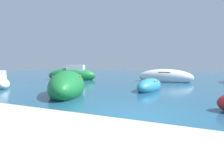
{
  "coord_description": "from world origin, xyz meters",
  "views": [
    {
      "loc": [
        1.71,
        -6.33,
        1.96
      ],
      "look_at": [
        -4.5,
        8.42,
        0.74
      ],
      "focal_mm": 28.0,
      "sensor_mm": 36.0,
      "label": 1
    }
  ],
  "objects_px": {
    "moored_boat_0": "(165,77)",
    "moored_boat_3": "(2,82)",
    "moored_boat_6": "(67,86)",
    "moored_boat_1": "(150,86)",
    "moored_boat_4": "(72,75)"
  },
  "relations": [
    {
      "from": "moored_boat_0",
      "to": "moored_boat_6",
      "type": "distance_m",
      "value": 11.62
    },
    {
      "from": "moored_boat_0",
      "to": "moored_boat_1",
      "type": "distance_m",
      "value": 6.9
    },
    {
      "from": "moored_boat_3",
      "to": "moored_boat_6",
      "type": "xyz_separation_m",
      "value": [
        7.11,
        -0.52,
        0.13
      ]
    },
    {
      "from": "moored_boat_1",
      "to": "moored_boat_6",
      "type": "bearing_deg",
      "value": -41.74
    },
    {
      "from": "moored_boat_4",
      "to": "moored_boat_1",
      "type": "bearing_deg",
      "value": 134.53
    },
    {
      "from": "moored_boat_3",
      "to": "moored_boat_4",
      "type": "xyz_separation_m",
      "value": [
        1.45,
        7.94,
        0.19
      ]
    },
    {
      "from": "moored_boat_1",
      "to": "moored_boat_4",
      "type": "distance_m",
      "value": 11.42
    },
    {
      "from": "moored_boat_3",
      "to": "moored_boat_1",
      "type": "bearing_deg",
      "value": 45.55
    },
    {
      "from": "moored_boat_3",
      "to": "moored_boat_4",
      "type": "relative_size",
      "value": 0.59
    },
    {
      "from": "moored_boat_3",
      "to": "moored_boat_4",
      "type": "bearing_deg",
      "value": 110.57
    },
    {
      "from": "moored_boat_0",
      "to": "moored_boat_1",
      "type": "bearing_deg",
      "value": -92.71
    },
    {
      "from": "moored_boat_4",
      "to": "moored_boat_3",
      "type": "bearing_deg",
      "value": 59.42
    },
    {
      "from": "moored_boat_4",
      "to": "moored_boat_6",
      "type": "bearing_deg",
      "value": 103.57
    },
    {
      "from": "moored_boat_0",
      "to": "moored_boat_3",
      "type": "bearing_deg",
      "value": -140.26
    },
    {
      "from": "moored_boat_0",
      "to": "moored_boat_6",
      "type": "bearing_deg",
      "value": -115.28
    }
  ]
}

